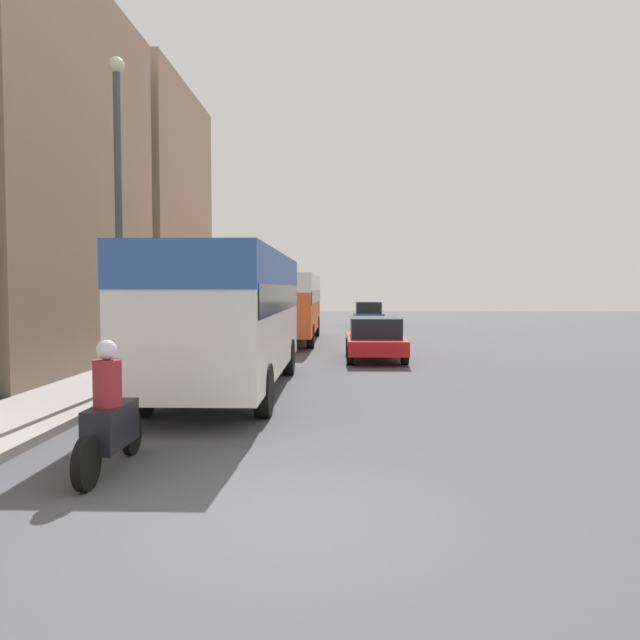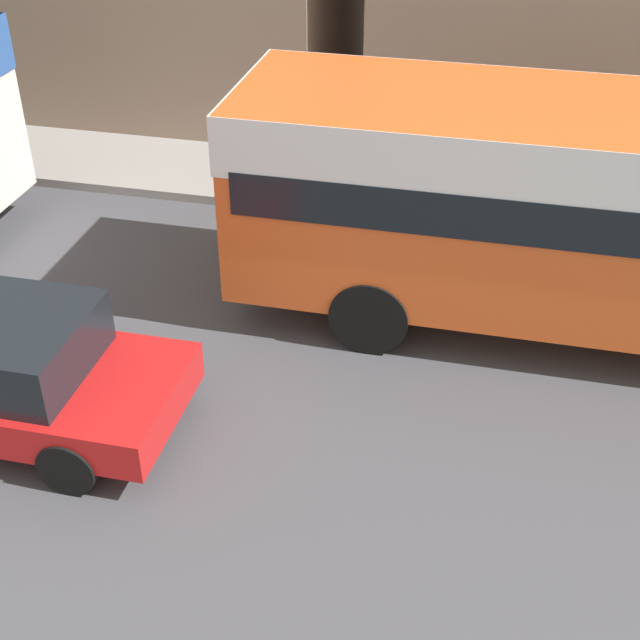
{
  "view_description": "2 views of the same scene",
  "coord_description": "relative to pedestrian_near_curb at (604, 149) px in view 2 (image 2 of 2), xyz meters",
  "views": [
    {
      "loc": [
        0.59,
        -6.23,
        2.39
      ],
      "look_at": [
        -0.06,
        13.95,
        1.36
      ],
      "focal_mm": 35.0,
      "sensor_mm": 36.0,
      "label": 1
    },
    {
      "loc": [
        8.58,
        19.93,
        6.61
      ],
      "look_at": [
        0.21,
        17.97,
        0.87
      ],
      "focal_mm": 50.0,
      "sensor_mm": 36.0,
      "label": 2
    }
  ],
  "objects": [
    {
      "name": "pedestrian_near_curb",
      "position": [
        0.0,
        0.0,
        0.0
      ],
      "size": [
        0.42,
        0.42,
        1.59
      ],
      "color": "#232838",
      "rests_on": "sidewalk"
    }
  ]
}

